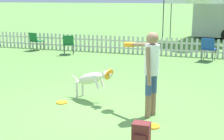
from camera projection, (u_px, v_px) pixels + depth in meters
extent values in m
plane|color=#5B8C42|center=(98.00, 112.00, 6.44)|extent=(240.00, 240.00, 0.00)
cylinder|color=#8C664C|center=(148.00, 106.00, 6.08)|extent=(0.11, 0.11, 0.47)
cylinder|color=#334C7A|center=(148.00, 85.00, 5.98)|extent=(0.12, 0.12, 0.38)
cylinder|color=#8C664C|center=(153.00, 104.00, 6.23)|extent=(0.11, 0.11, 0.47)
cylinder|color=#334C7A|center=(154.00, 83.00, 6.13)|extent=(0.12, 0.12, 0.38)
cylinder|color=white|center=(152.00, 60.00, 5.94)|extent=(0.36, 0.36, 0.59)
sphere|color=#8C664C|center=(153.00, 38.00, 5.85)|extent=(0.23, 0.23, 0.23)
cylinder|color=#8C664C|center=(148.00, 66.00, 5.78)|extent=(0.18, 0.21, 0.71)
cylinder|color=#8C664C|center=(143.00, 45.00, 6.26)|extent=(0.67, 0.40, 0.14)
cylinder|color=orange|center=(130.00, 46.00, 6.52)|extent=(0.25, 0.25, 0.02)
cylinder|color=orange|center=(130.00, 44.00, 6.52)|extent=(0.25, 0.25, 0.02)
cylinder|color=orange|center=(130.00, 43.00, 6.51)|extent=(0.25, 0.25, 0.02)
ellipsoid|color=beige|center=(91.00, 78.00, 7.08)|extent=(0.83, 0.55, 0.47)
ellipsoid|color=silver|center=(91.00, 81.00, 7.09)|extent=(0.45, 0.30, 0.22)
sphere|color=beige|center=(106.00, 75.00, 6.76)|extent=(0.18, 0.18, 0.18)
cone|color=beige|center=(109.00, 74.00, 6.70)|extent=(0.18, 0.15, 0.14)
cylinder|color=orange|center=(109.00, 74.00, 6.70)|extent=(0.19, 0.27, 0.24)
cone|color=beige|center=(107.00, 71.00, 6.80)|extent=(0.05, 0.05, 0.08)
cone|color=beige|center=(103.00, 72.00, 6.72)|extent=(0.05, 0.05, 0.08)
cylinder|color=silver|center=(83.00, 88.00, 7.44)|extent=(0.06, 0.06, 0.39)
cylinder|color=silver|center=(77.00, 90.00, 7.29)|extent=(0.06, 0.06, 0.39)
cylinder|color=silver|center=(101.00, 81.00, 7.00)|extent=(0.19, 0.12, 0.31)
cylinder|color=silver|center=(96.00, 82.00, 6.86)|extent=(0.19, 0.12, 0.31)
cone|color=beige|center=(75.00, 78.00, 7.41)|extent=(0.35, 0.19, 0.24)
cylinder|color=orange|center=(153.00, 126.00, 5.69)|extent=(0.25, 0.25, 0.02)
cylinder|color=orange|center=(62.00, 102.00, 6.98)|extent=(0.25, 0.25, 0.02)
cube|color=maroon|center=(141.00, 136.00, 4.82)|extent=(0.27, 0.20, 0.43)
cube|color=beige|center=(154.00, 49.00, 12.80)|extent=(23.41, 0.04, 0.06)
cube|color=beige|center=(154.00, 42.00, 12.73)|extent=(23.41, 0.04, 0.06)
cube|color=beige|center=(0.00, 39.00, 14.89)|extent=(0.09, 0.02, 0.73)
cube|color=beige|center=(3.00, 39.00, 14.84)|extent=(0.09, 0.02, 0.73)
cube|color=beige|center=(7.00, 39.00, 14.78)|extent=(0.09, 0.02, 0.73)
cube|color=beige|center=(11.00, 39.00, 14.72)|extent=(0.09, 0.02, 0.73)
cube|color=beige|center=(14.00, 40.00, 14.67)|extent=(0.09, 0.02, 0.73)
cube|color=beige|center=(18.00, 40.00, 14.61)|extent=(0.09, 0.02, 0.73)
cube|color=beige|center=(21.00, 40.00, 14.55)|extent=(0.09, 0.02, 0.73)
cube|color=beige|center=(25.00, 40.00, 14.50)|extent=(0.09, 0.02, 0.73)
cube|color=beige|center=(29.00, 40.00, 14.44)|extent=(0.09, 0.02, 0.73)
cube|color=beige|center=(33.00, 40.00, 14.38)|extent=(0.09, 0.02, 0.73)
cube|color=beige|center=(37.00, 41.00, 14.32)|extent=(0.09, 0.02, 0.73)
cube|color=beige|center=(40.00, 41.00, 14.27)|extent=(0.09, 0.02, 0.73)
cube|color=beige|center=(44.00, 41.00, 14.21)|extent=(0.09, 0.02, 0.73)
cube|color=beige|center=(48.00, 41.00, 14.15)|extent=(0.09, 0.02, 0.73)
cube|color=beige|center=(52.00, 41.00, 14.10)|extent=(0.09, 0.02, 0.73)
cube|color=beige|center=(56.00, 41.00, 14.04)|extent=(0.09, 0.02, 0.73)
cube|color=beige|center=(60.00, 42.00, 13.98)|extent=(0.09, 0.02, 0.73)
cube|color=beige|center=(64.00, 42.00, 13.93)|extent=(0.09, 0.02, 0.73)
cube|color=beige|center=(68.00, 42.00, 13.87)|extent=(0.09, 0.02, 0.73)
cube|color=beige|center=(72.00, 42.00, 13.81)|extent=(0.09, 0.02, 0.73)
cube|color=beige|center=(76.00, 42.00, 13.76)|extent=(0.09, 0.02, 0.73)
cube|color=beige|center=(80.00, 43.00, 13.70)|extent=(0.09, 0.02, 0.73)
cube|color=beige|center=(85.00, 43.00, 13.64)|extent=(0.09, 0.02, 0.73)
cube|color=beige|center=(89.00, 43.00, 13.59)|extent=(0.09, 0.02, 0.73)
cube|color=beige|center=(93.00, 43.00, 13.53)|extent=(0.09, 0.02, 0.73)
cube|color=beige|center=(97.00, 43.00, 13.47)|extent=(0.09, 0.02, 0.73)
cube|color=beige|center=(102.00, 44.00, 13.42)|extent=(0.09, 0.02, 0.73)
cube|color=beige|center=(106.00, 44.00, 13.36)|extent=(0.09, 0.02, 0.73)
cube|color=beige|center=(111.00, 44.00, 13.30)|extent=(0.09, 0.02, 0.73)
cube|color=beige|center=(115.00, 44.00, 13.25)|extent=(0.09, 0.02, 0.73)
cube|color=beige|center=(119.00, 44.00, 13.19)|extent=(0.09, 0.02, 0.73)
cube|color=beige|center=(124.00, 45.00, 13.13)|extent=(0.09, 0.02, 0.73)
cube|color=beige|center=(129.00, 45.00, 13.08)|extent=(0.09, 0.02, 0.73)
cube|color=beige|center=(133.00, 45.00, 13.02)|extent=(0.09, 0.02, 0.73)
cube|color=beige|center=(138.00, 45.00, 12.96)|extent=(0.09, 0.02, 0.73)
cube|color=beige|center=(142.00, 45.00, 12.90)|extent=(0.09, 0.02, 0.73)
cube|color=beige|center=(147.00, 46.00, 12.85)|extent=(0.09, 0.02, 0.73)
cube|color=beige|center=(152.00, 46.00, 12.79)|extent=(0.09, 0.02, 0.73)
cube|color=beige|center=(157.00, 46.00, 12.73)|extent=(0.09, 0.02, 0.73)
cube|color=beige|center=(162.00, 46.00, 12.68)|extent=(0.09, 0.02, 0.73)
cube|color=beige|center=(167.00, 46.00, 12.62)|extent=(0.09, 0.02, 0.73)
cube|color=beige|center=(171.00, 47.00, 12.56)|extent=(0.09, 0.02, 0.73)
cube|color=beige|center=(176.00, 47.00, 12.51)|extent=(0.09, 0.02, 0.73)
cube|color=beige|center=(181.00, 47.00, 12.45)|extent=(0.09, 0.02, 0.73)
cube|color=beige|center=(187.00, 47.00, 12.39)|extent=(0.09, 0.02, 0.73)
cube|color=beige|center=(192.00, 48.00, 12.34)|extent=(0.09, 0.02, 0.73)
cube|color=beige|center=(197.00, 48.00, 12.28)|extent=(0.09, 0.02, 0.73)
cube|color=beige|center=(202.00, 48.00, 12.22)|extent=(0.09, 0.02, 0.73)
cube|color=beige|center=(207.00, 48.00, 12.17)|extent=(0.09, 0.02, 0.73)
cube|color=beige|center=(213.00, 49.00, 12.11)|extent=(0.09, 0.02, 0.73)
cube|color=beige|center=(218.00, 49.00, 12.05)|extent=(0.09, 0.02, 0.73)
cube|color=beige|center=(223.00, 49.00, 12.00)|extent=(0.09, 0.02, 0.73)
cylinder|color=#333338|center=(43.00, 45.00, 13.95)|extent=(0.02, 0.02, 0.41)
cylinder|color=#333338|center=(37.00, 45.00, 14.15)|extent=(0.02, 0.02, 0.41)
cylinder|color=#333338|center=(37.00, 47.00, 13.62)|extent=(0.02, 0.02, 0.41)
cylinder|color=#333338|center=(31.00, 46.00, 13.83)|extent=(0.02, 0.02, 0.41)
cube|color=#19662D|center=(37.00, 41.00, 13.84)|extent=(0.57, 0.57, 0.03)
cube|color=#19662D|center=(33.00, 37.00, 13.63)|extent=(0.47, 0.21, 0.39)
cylinder|color=#333338|center=(215.00, 54.00, 11.66)|extent=(0.02, 0.02, 0.44)
cylinder|color=#333338|center=(204.00, 53.00, 11.86)|extent=(0.02, 0.02, 0.44)
cylinder|color=#333338|center=(213.00, 56.00, 11.32)|extent=(0.02, 0.02, 0.44)
cylinder|color=#333338|center=(202.00, 55.00, 11.52)|extent=(0.02, 0.02, 0.44)
cube|color=#1E4799|center=(209.00, 49.00, 11.54)|extent=(0.57, 0.57, 0.03)
cube|color=#1E4799|center=(208.00, 44.00, 11.31)|extent=(0.48, 0.19, 0.42)
cylinder|color=#333338|center=(73.00, 48.00, 13.10)|extent=(0.02, 0.02, 0.42)
cylinder|color=#333338|center=(65.00, 49.00, 13.07)|extent=(0.02, 0.02, 0.42)
cylinder|color=#333338|center=(73.00, 50.00, 12.74)|extent=(0.02, 0.02, 0.42)
cylinder|color=#333338|center=(64.00, 50.00, 12.72)|extent=(0.02, 0.02, 0.42)
cube|color=#19662D|center=(69.00, 44.00, 12.86)|extent=(0.56, 0.56, 0.03)
cube|color=#19662D|center=(68.00, 40.00, 12.63)|extent=(0.43, 0.24, 0.39)
cylinder|color=#333338|center=(163.00, 24.00, 14.46)|extent=(0.04, 0.04, 2.23)
cylinder|color=#333338|center=(171.00, 19.00, 17.30)|extent=(0.04, 0.04, 2.23)
cube|color=white|center=(199.00, 1.00, 15.21)|extent=(3.05, 3.05, 0.20)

